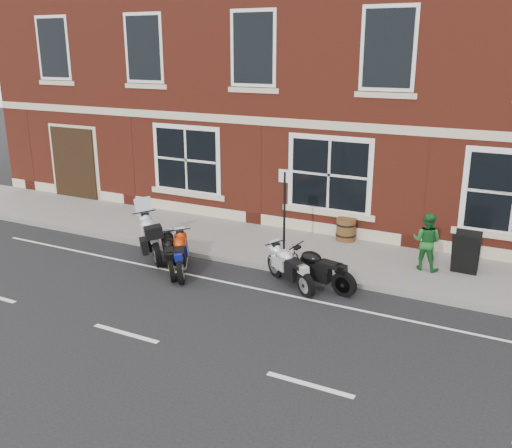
# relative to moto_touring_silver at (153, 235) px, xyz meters

# --- Properties ---
(ground) EXTENTS (80.00, 80.00, 0.00)m
(ground) POSITION_rel_moto_touring_silver_xyz_m (2.25, -0.92, -0.61)
(ground) COLOR black
(ground) RESTS_ON ground
(sidewalk) EXTENTS (30.00, 3.00, 0.12)m
(sidewalk) POSITION_rel_moto_touring_silver_xyz_m (2.25, 2.08, -0.55)
(sidewalk) COLOR slate
(sidewalk) RESTS_ON ground
(kerb) EXTENTS (30.00, 0.16, 0.12)m
(kerb) POSITION_rel_moto_touring_silver_xyz_m (2.25, 0.50, -0.55)
(kerb) COLOR slate
(kerb) RESTS_ON ground
(pub_building) EXTENTS (24.00, 12.00, 12.00)m
(pub_building) POSITION_rel_moto_touring_silver_xyz_m (2.25, 9.58, 5.39)
(pub_building) COLOR maroon
(pub_building) RESTS_ON ground
(moto_touring_silver) EXTENTS (1.74, 1.70, 1.51)m
(moto_touring_silver) POSITION_rel_moto_touring_silver_xyz_m (0.00, 0.00, 0.00)
(moto_touring_silver) COLOR black
(moto_touring_silver) RESTS_ON ground
(moto_sport_red) EXTENTS (1.16, 1.77, 0.90)m
(moto_sport_red) POSITION_rel_moto_touring_silver_xyz_m (1.43, -0.64, -0.09)
(moto_sport_red) COLOR black
(moto_sport_red) RESTS_ON ground
(moto_sport_black) EXTENTS (1.24, 1.57, 0.85)m
(moto_sport_black) POSITION_rel_moto_touring_silver_xyz_m (1.12, -0.69, -0.13)
(moto_sport_black) COLOR black
(moto_sport_black) RESTS_ON ground
(moto_sport_silver) EXTENTS (1.71, 1.22, 0.89)m
(moto_sport_silver) POSITION_rel_moto_touring_silver_xyz_m (4.22, -0.17, -0.10)
(moto_sport_silver) COLOR black
(moto_sport_silver) RESTS_ON ground
(moto_naked_black) EXTENTS (2.01, 0.57, 0.92)m
(moto_naked_black) POSITION_rel_moto_touring_silver_xyz_m (4.85, 0.01, -0.09)
(moto_naked_black) COLOR black
(moto_naked_black) RESTS_ON ground
(pedestrian_right) EXTENTS (0.80, 0.66, 1.49)m
(pedestrian_right) POSITION_rel_moto_touring_silver_xyz_m (6.94, 2.12, 0.25)
(pedestrian_right) COLOR #195922
(pedestrian_right) RESTS_ON sidewalk
(a_board_sign) EXTENTS (0.65, 0.44, 1.06)m
(a_board_sign) POSITION_rel_moto_touring_silver_xyz_m (7.87, 2.33, 0.03)
(a_board_sign) COLOR black
(a_board_sign) RESTS_ON sidewalk
(barrel_planter) EXTENTS (0.60, 0.60, 0.66)m
(barrel_planter) POSITION_rel_moto_touring_silver_xyz_m (4.41, 3.38, -0.16)
(barrel_planter) COLOR #532B16
(barrel_planter) RESTS_ON sidewalk
(parking_sign) EXTENTS (0.34, 0.06, 2.40)m
(parking_sign) POSITION_rel_moto_touring_silver_xyz_m (3.39, 1.26, 0.90)
(parking_sign) COLOR black
(parking_sign) RESTS_ON sidewalk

